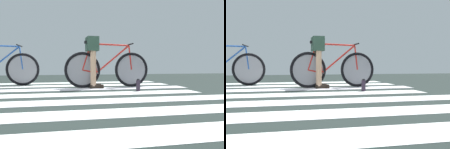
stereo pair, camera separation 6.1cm
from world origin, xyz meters
The scene contains 5 objects.
ground centered at (0.00, 0.00, 0.01)m, with size 18.00×14.00×0.02m.
crosswalk_markings centered at (0.02, 0.19, 0.02)m, with size 5.42×4.99×0.00m.
bicycle_1_of_2 centered at (1.14, 1.18, 0.41)m, with size 1.74×0.52×0.93m.
cyclist_1_of_2 centered at (0.83, 1.18, 0.67)m, with size 0.32×0.41×1.01m.
water_bottle centered at (1.52, 0.39, 0.12)m, with size 0.07×0.07×0.22m.
Camera 2 is at (0.21, -3.58, 0.50)m, focal length 38.43 mm.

